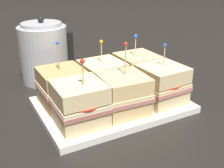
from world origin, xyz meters
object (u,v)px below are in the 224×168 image
at_px(sandwich_front_right, 162,84).
at_px(sandwich_back_right, 137,71).
at_px(sandwich_back_center, 102,78).
at_px(kettle_steel, 44,53).
at_px(serving_platter, 112,105).
at_px(sandwich_front_center, 123,94).
at_px(sandwich_front_left, 80,104).
at_px(sandwich_back_left, 62,87).

distance_m(sandwich_front_right, sandwich_back_right, 0.12).
relative_size(sandwich_back_center, sandwich_back_right, 0.98).
distance_m(sandwich_back_right, kettle_steel, 0.32).
relative_size(serving_platter, sandwich_front_center, 2.18).
bearing_deg(serving_platter, kettle_steel, 109.72).
xyz_separation_m(serving_platter, sandwich_front_left, (-0.12, -0.06, 0.06)).
bearing_deg(kettle_steel, sandwich_front_left, -92.68).
bearing_deg(sandwich_back_left, sandwich_back_center, 0.76).
bearing_deg(serving_platter, sandwich_front_left, -152.57).
bearing_deg(sandwich_back_center, sandwich_front_left, -134.60).
bearing_deg(sandwich_front_right, sandwich_back_right, 91.54).
bearing_deg(sandwich_front_left, sandwich_back_center, 45.40).
xyz_separation_m(sandwich_front_left, sandwich_back_left, (-0.00, 0.12, -0.00)).
bearing_deg(sandwich_front_center, sandwich_back_left, 135.70).
bearing_deg(sandwich_back_center, sandwich_front_center, -90.32).
relative_size(sandwich_front_center, sandwich_back_left, 1.03).
bearing_deg(sandwich_front_right, sandwich_front_center, -179.28).
height_order(serving_platter, kettle_steel, kettle_steel).
distance_m(serving_platter, sandwich_front_left, 0.15).
height_order(sandwich_front_left, sandwich_front_right, same).
height_order(serving_platter, sandwich_front_center, sandwich_front_center).
bearing_deg(sandwich_front_left, sandwich_front_right, 0.72).
distance_m(serving_platter, sandwich_back_right, 0.15).
xyz_separation_m(serving_platter, sandwich_back_left, (-0.12, 0.06, 0.06)).
bearing_deg(serving_platter, sandwich_back_right, 26.70).
bearing_deg(sandwich_back_left, sandwich_front_right, -25.69).
bearing_deg(serving_platter, sandwich_back_left, 154.42).
bearing_deg(sandwich_back_right, sandwich_front_center, -134.64).
distance_m(sandwich_front_center, sandwich_front_right, 0.12).
bearing_deg(serving_platter, sandwich_back_center, 89.34).
distance_m(sandwich_front_left, sandwich_back_center, 0.17).
bearing_deg(sandwich_back_left, serving_platter, -25.58).
bearing_deg(sandwich_front_right, sandwich_back_center, 135.59).
xyz_separation_m(sandwich_front_left, kettle_steel, (0.02, 0.35, 0.03)).
bearing_deg(sandwich_back_right, kettle_steel, 134.23).
distance_m(serving_platter, kettle_steel, 0.32).
distance_m(sandwich_front_left, sandwich_back_left, 0.12).
relative_size(sandwich_front_left, sandwich_back_center, 1.01).
height_order(sandwich_front_center, sandwich_front_right, sandwich_front_center).
distance_m(serving_platter, sandwich_back_left, 0.15).
distance_m(sandwich_back_center, sandwich_back_right, 0.12).
distance_m(sandwich_front_right, kettle_steel, 0.41).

